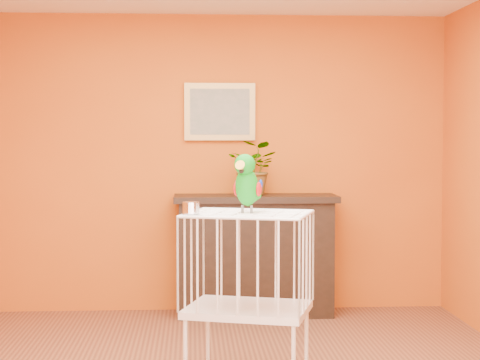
{
  "coord_description": "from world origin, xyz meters",
  "views": [
    {
      "loc": [
        -0.25,
        -4.8,
        1.52
      ],
      "look_at": [
        0.03,
        -0.13,
        1.27
      ],
      "focal_mm": 60.0,
      "sensor_mm": 36.0,
      "label": 1
    }
  ],
  "objects": [
    {
      "name": "room_shell",
      "position": [
        0.0,
        0.0,
        1.58
      ],
      "size": [
        4.5,
        4.5,
        4.5
      ],
      "color": "#C85B12",
      "rests_on": "ground"
    },
    {
      "name": "birdcage",
      "position": [
        0.08,
        -0.12,
        0.56
      ],
      "size": [
        0.82,
        0.72,
        1.08
      ],
      "rotation": [
        0.0,
        0.0,
        -0.29
      ],
      "color": "white",
      "rests_on": "ground"
    },
    {
      "name": "potted_plant",
      "position": [
        0.29,
        2.0,
        1.21
      ],
      "size": [
        0.57,
        0.59,
        0.36
      ],
      "primitive_type": "imported",
      "rotation": [
        0.0,
        0.0,
        -0.42
      ],
      "color": "#26722D",
      "rests_on": "console_cabinet"
    },
    {
      "name": "feed_cup",
      "position": [
        -0.25,
        -0.2,
        1.12
      ],
      "size": [
        0.1,
        0.1,
        0.07
      ],
      "primitive_type": "cylinder",
      "color": "silver",
      "rests_on": "birdcage"
    },
    {
      "name": "framed_picture",
      "position": [
        0.0,
        2.22,
        1.75
      ],
      "size": [
        0.62,
        0.04,
        0.5
      ],
      "color": "#AD823E",
      "rests_on": "room_shell"
    },
    {
      "name": "parrot",
      "position": [
        0.08,
        -0.12,
        1.26
      ],
      "size": [
        0.2,
        0.31,
        0.35
      ],
      "rotation": [
        0.0,
        0.0,
        -0.4
      ],
      "color": "#59544C",
      "rests_on": "birdcage"
    },
    {
      "name": "console_cabinet",
      "position": [
        0.29,
        2.01,
        0.52
      ],
      "size": [
        1.39,
        0.5,
        1.03
      ],
      "color": "black",
      "rests_on": "ground"
    }
  ]
}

